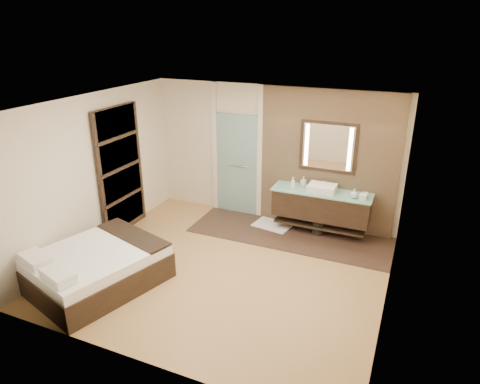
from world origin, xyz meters
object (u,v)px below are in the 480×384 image
at_px(mirror_unit, 328,147).
at_px(waste_bin, 318,227).
at_px(vanity, 321,205).
at_px(bed, 97,268).

distance_m(mirror_unit, waste_bin, 1.54).
height_order(vanity, mirror_unit, mirror_unit).
xyz_separation_m(bed, waste_bin, (2.72, 3.01, -0.16)).
relative_size(vanity, mirror_unit, 1.75).
height_order(vanity, bed, vanity).
bearing_deg(bed, waste_bin, 64.77).
relative_size(bed, waste_bin, 7.89).
bearing_deg(waste_bin, vanity, 86.61).
height_order(vanity, waste_bin, vanity).
bearing_deg(bed, mirror_unit, 67.48).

